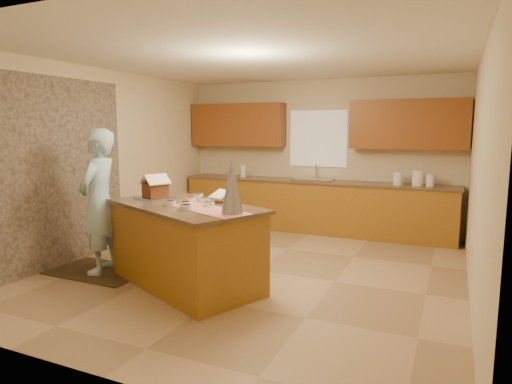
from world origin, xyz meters
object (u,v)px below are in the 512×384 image
boy (99,201)px  gingerbread_house (155,188)px  island_base (185,247)px  tinsel_tree (232,186)px

boy → gingerbread_house: boy is taller
boy → island_base: bearing=78.3°
gingerbread_house → island_base: bearing=-19.0°
tinsel_tree → boy: boy is taller
boy → gingerbread_house: size_ratio=4.72×
island_base → gingerbread_house: 0.86m
island_base → boy: boy is taller
tinsel_tree → boy: (-2.00, 0.24, -0.33)m
island_base → gingerbread_house: bearing=-174.8°
tinsel_tree → gingerbread_house: size_ratio=1.50×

